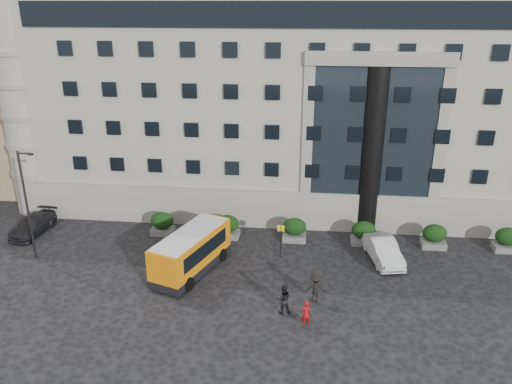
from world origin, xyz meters
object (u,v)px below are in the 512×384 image
Objects in this scene: hedge_f at (507,239)px; pedestrian_a at (306,313)px; parked_car_c at (33,225)px; parked_car_d at (105,191)px; pedestrian_b at (283,299)px; pedestrian_c at (316,288)px; minibus at (191,250)px; hedge_e at (434,236)px; hedge_a at (162,223)px; hedge_d at (363,233)px; bus_stop_sign at (281,235)px; hedge_b at (228,226)px; red_truck at (100,175)px; hedge_c at (295,229)px; street_lamp at (27,202)px; white_taxi at (383,250)px.

pedestrian_a is (-14.56, -10.73, -0.12)m from hedge_f.
parked_car_d is at bearing 75.40° from parked_car_c.
pedestrian_b reaches higher than pedestrian_c.
minibus is 14.64m from parked_car_c.
parked_car_c is (-36.30, -0.91, -0.24)m from hedge_f.
hedge_e is 1.00× the size of hedge_f.
hedge_a is 15.60m from hedge_d.
pedestrian_c is at bearing -121.04° from pedestrian_a.
bus_stop_sign is 0.35× the size of minibus.
hedge_b is 12.42m from pedestrian_a.
red_truck is at bearing 163.01° from hedge_e.
hedge_c is 0.73× the size of bus_stop_sign.
street_lamp reaches higher than hedge_c.
pedestrian_c is (22.28, -7.31, 0.25)m from parked_car_c.
hedge_a and hedge_f have the same top height.
hedge_a is 0.32× the size of red_truck.
bus_stop_sign is 6.44m from minibus.
hedge_c is at bearing 6.46° from parked_car_c.
hedge_e is 0.98× the size of pedestrian_b.
pedestrian_c is (-3.62, -8.23, 0.01)m from hedge_d.
pedestrian_c is (8.37, -2.83, -0.63)m from minibus.
hedge_e is at bearing -149.91° from pedestrian_a.
parked_car_c is at bearing -106.25° from red_truck.
pedestrian_b is (18.90, -18.67, -0.57)m from red_truck.
hedge_c is 8.38m from pedestrian_c.
pedestrian_c is (6.78, -8.23, 0.01)m from hedge_b.
hedge_d is 1.00× the size of hedge_f.
hedge_b is 20.80m from hedge_f.
hedge_d is (10.40, 0.00, 0.00)m from hedge_b.
street_lamp is 1.39× the size of red_truck.
bus_stop_sign is (-11.30, -2.80, 0.80)m from hedge_e.
minibus is (-5.89, -2.60, -0.16)m from bus_stop_sign.
white_taxi is at bearing 5.51° from street_lamp.
hedge_b is at bearing 0.00° from hedge_a.
pedestrian_a is at bearing -76.27° from bus_stop_sign.
white_taxi is (6.35, -2.42, -0.12)m from hedge_c.
bus_stop_sign reaches higher than hedge_f.
pedestrian_b is at bearing -19.22° from parked_car_c.
hedge_d is at bearing 0.00° from hedge_a.
minibus reaches higher than hedge_d.
pedestrian_b is (20.39, -8.72, 0.25)m from parked_car_c.
street_lamp is 1.75× the size of parked_car_d.
red_truck is at bearing -41.57° from pedestrian_c.
white_taxi is at bearing 0.74° from parked_car_c.
parked_car_d is (-17.11, 9.90, -1.09)m from bus_stop_sign.
bus_stop_sign is 19.91m from parked_car_c.
pedestrian_b is at bearing 34.84° from pedestrian_c.
hedge_b is at bearing 180.00° from hedge_d.
hedge_f is (5.20, 0.00, 0.00)m from hedge_e.
bus_stop_sign is (4.30, -2.80, 0.80)m from hedge_b.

